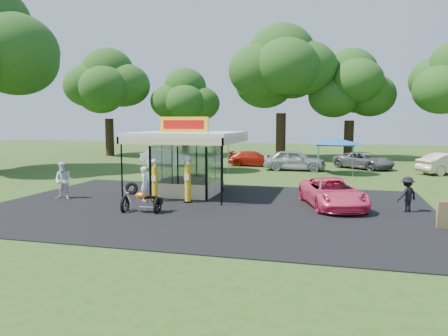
% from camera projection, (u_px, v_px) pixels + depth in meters
% --- Properties ---
extents(ground, '(120.00, 120.00, 0.00)m').
position_uv_depth(ground, '(193.00, 217.00, 18.18)').
color(ground, '#274B17').
rests_on(ground, ground).
extents(asphalt_apron, '(20.00, 14.00, 0.04)m').
position_uv_depth(asphalt_apron, '(207.00, 207.00, 20.10)').
color(asphalt_apron, black).
rests_on(asphalt_apron, ground).
extents(gas_station_kiosk, '(5.40, 5.40, 4.18)m').
position_uv_depth(gas_station_kiosk, '(188.00, 162.00, 23.29)').
color(gas_station_kiosk, white).
rests_on(gas_station_kiosk, ground).
extents(gas_pump_left, '(0.40, 0.40, 2.17)m').
position_uv_depth(gas_pump_left, '(155.00, 181.00, 21.30)').
color(gas_pump_left, black).
rests_on(gas_pump_left, ground).
extents(gas_pump_right, '(0.44, 0.44, 2.34)m').
position_uv_depth(gas_pump_right, '(188.00, 180.00, 21.05)').
color(gas_pump_right, black).
rests_on(gas_pump_right, ground).
extents(motorcycle, '(1.80, 0.98, 2.09)m').
position_uv_depth(motorcycle, '(144.00, 194.00, 18.78)').
color(motorcycle, black).
rests_on(motorcycle, ground).
extents(spare_tires, '(0.85, 0.61, 0.70)m').
position_uv_depth(spare_tires, '(131.00, 188.00, 23.54)').
color(spare_tires, black).
rests_on(spare_tires, ground).
extents(a_frame_sign, '(0.60, 0.54, 1.07)m').
position_uv_depth(a_frame_sign, '(446.00, 215.00, 15.97)').
color(a_frame_sign, '#593819').
rests_on(a_frame_sign, ground).
extents(kiosk_car, '(2.82, 1.13, 0.96)m').
position_uv_depth(kiosk_car, '(201.00, 181.00, 25.55)').
color(kiosk_car, yellow).
rests_on(kiosk_car, ground).
extents(pink_sedan, '(3.60, 5.31, 1.35)m').
position_uv_depth(pink_sedan, '(333.00, 193.00, 20.00)').
color(pink_sedan, '#FA4473').
rests_on(pink_sedan, ground).
extents(spectator_west, '(1.00, 0.81, 1.90)m').
position_uv_depth(spectator_west, '(64.00, 181.00, 22.11)').
color(spectator_west, white).
rests_on(spectator_west, ground).
extents(spectator_east_a, '(1.15, 1.11, 1.57)m').
position_uv_depth(spectator_east_a, '(407.00, 195.00, 18.90)').
color(spectator_east_a, black).
rests_on(spectator_east_a, ground).
extents(bg_car_a, '(4.65, 2.04, 1.49)m').
position_uv_depth(bg_car_a, '(166.00, 157.00, 39.03)').
color(bg_car_a, silver).
rests_on(bg_car_a, ground).
extents(bg_car_b, '(4.55, 1.94, 1.31)m').
position_uv_depth(bg_car_b, '(254.00, 159.00, 38.43)').
color(bg_car_b, '#B31D0D').
rests_on(bg_car_b, ground).
extents(bg_car_c, '(4.92, 2.00, 1.67)m').
position_uv_depth(bg_car_c, '(295.00, 160.00, 34.92)').
color(bg_car_c, '#9C9CA0').
rests_on(bg_car_c, ground).
extents(bg_car_d, '(5.38, 4.97, 1.40)m').
position_uv_depth(bg_car_d, '(364.00, 160.00, 36.11)').
color(bg_car_d, slate).
rests_on(bg_car_d, ground).
extents(tent_west, '(4.63, 4.63, 3.24)m').
position_uv_depth(tent_west, '(209.00, 134.00, 34.26)').
color(tent_west, gray).
rests_on(tent_west, ground).
extents(tent_east, '(3.88, 3.88, 2.71)m').
position_uv_depth(tent_east, '(336.00, 141.00, 32.42)').
color(tent_east, gray).
rests_on(tent_east, ground).
extents(oak_far_a, '(9.97, 9.97, 11.81)m').
position_uv_depth(oak_far_a, '(108.00, 89.00, 49.24)').
color(oak_far_a, black).
rests_on(oak_far_a, ground).
extents(oak_far_b, '(8.07, 8.07, 9.63)m').
position_uv_depth(oak_far_b, '(185.00, 101.00, 49.21)').
color(oak_far_b, black).
rests_on(oak_far_b, ground).
extents(oak_far_c, '(11.42, 11.42, 13.46)m').
position_uv_depth(oak_far_c, '(282.00, 76.00, 44.55)').
color(oak_far_c, black).
rests_on(oak_far_c, ground).
extents(oak_far_d, '(9.36, 9.36, 11.15)m').
position_uv_depth(oak_far_d, '(350.00, 90.00, 45.28)').
color(oak_far_d, black).
rests_on(oak_far_d, ground).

